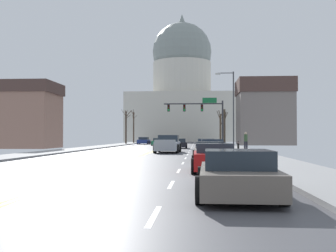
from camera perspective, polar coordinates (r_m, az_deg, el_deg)
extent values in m
cube|color=#48484D|center=(42.82, -1.79, -3.38)|extent=(14.00, 180.00, 0.06)
cube|color=yellow|center=(42.83, -1.95, -3.34)|extent=(0.10, 176.40, 0.00)
cube|color=yellow|center=(42.81, -1.63, -3.34)|extent=(0.10, 176.40, 0.00)
cube|color=silver|center=(8.26, -1.89, -11.92)|extent=(0.12, 2.20, 0.00)
cube|color=silver|center=(13.38, 0.43, -7.83)|extent=(0.12, 2.20, 0.00)
cube|color=silver|center=(18.55, 1.44, -6.01)|extent=(0.12, 2.20, 0.00)
cube|color=silver|center=(23.73, 2.01, -4.98)|extent=(0.12, 2.20, 0.00)
cube|color=silver|center=(28.92, 2.37, -4.32)|extent=(0.12, 2.20, 0.00)
cube|color=silver|center=(34.12, 2.63, -3.86)|extent=(0.12, 2.20, 0.00)
cube|color=silver|center=(39.31, 2.81, -3.52)|extent=(0.12, 2.20, 0.00)
cube|color=silver|center=(44.51, 2.95, -3.26)|extent=(0.12, 2.20, 0.00)
cube|color=silver|center=(49.70, 3.07, -3.06)|extent=(0.12, 2.20, 0.00)
cube|color=silver|center=(54.90, 3.16, -2.89)|extent=(0.12, 2.20, 0.00)
cube|color=silver|center=(60.10, 3.23, -2.75)|extent=(0.12, 2.20, 0.00)
cube|color=silver|center=(65.29, 3.30, -2.64)|extent=(0.12, 2.20, 0.00)
cube|color=silver|center=(70.49, 3.35, -2.54)|extent=(0.12, 2.20, 0.00)
cube|color=silver|center=(75.69, 3.40, -2.46)|extent=(0.12, 2.20, 0.00)
cube|color=silver|center=(80.89, 3.44, -2.38)|extent=(0.12, 2.20, 0.00)
cube|color=silver|center=(86.09, 3.47, -2.32)|extent=(0.12, 2.20, 0.00)
cube|color=silver|center=(91.29, 3.51, -2.26)|extent=(0.12, 2.20, 0.00)
cube|color=silver|center=(96.49, 3.53, -2.21)|extent=(0.12, 2.20, 0.00)
cube|color=silver|center=(101.69, 3.56, -2.16)|extent=(0.12, 2.20, 0.00)
cube|color=silver|center=(106.89, 3.58, -2.12)|extent=(0.12, 2.20, 0.00)
cube|color=silver|center=(20.12, -18.99, -5.57)|extent=(0.12, 2.20, 0.00)
cube|color=silver|center=(24.98, -14.31, -4.76)|extent=(0.12, 2.20, 0.00)
cube|color=silver|center=(29.95, -11.17, -4.19)|extent=(0.12, 2.20, 0.00)
cube|color=silver|center=(34.99, -8.93, -3.78)|extent=(0.12, 2.20, 0.00)
cube|color=silver|center=(40.07, -7.26, -3.47)|extent=(0.12, 2.20, 0.00)
cube|color=silver|center=(45.18, -5.97, -3.23)|extent=(0.12, 2.20, 0.00)
cube|color=silver|center=(50.31, -4.94, -3.03)|extent=(0.12, 2.20, 0.00)
cube|color=silver|center=(55.45, -4.10, -2.87)|extent=(0.12, 2.20, 0.00)
cube|color=silver|center=(60.60, -3.41, -2.74)|extent=(0.12, 2.20, 0.00)
cube|color=silver|center=(65.76, -2.82, -2.63)|extent=(0.12, 2.20, 0.00)
cube|color=silver|center=(70.92, -2.32, -2.53)|extent=(0.12, 2.20, 0.00)
cube|color=silver|center=(76.09, -1.89, -2.45)|extent=(0.12, 2.20, 0.00)
cube|color=silver|center=(81.26, -1.51, -2.38)|extent=(0.12, 2.20, 0.00)
cube|color=silver|center=(86.44, -1.17, -2.31)|extent=(0.12, 2.20, 0.00)
cube|color=silver|center=(91.62, -0.88, -2.26)|extent=(0.12, 2.20, 0.00)
cube|color=silver|center=(96.80, -0.62, -2.21)|extent=(0.12, 2.20, 0.00)
cube|color=silver|center=(101.98, -0.38, -2.16)|extent=(0.12, 2.20, 0.00)
cube|color=silver|center=(107.17, -0.17, -2.12)|extent=(0.12, 2.20, 0.00)
cube|color=gray|center=(42.80, 9.63, -3.23)|extent=(3.00, 180.00, 0.14)
cube|color=gray|center=(44.49, -12.76, -3.15)|extent=(3.00, 180.00, 0.14)
cylinder|color=#28282D|center=(56.80, 7.32, 0.35)|extent=(0.22, 0.22, 6.04)
cylinder|color=#28282D|center=(56.84, 3.38, 2.99)|extent=(7.80, 0.16, 0.16)
cube|color=black|center=(56.80, 4.56, 2.42)|extent=(0.32, 0.28, 0.92)
sphere|color=#330504|center=(56.66, 4.56, 2.72)|extent=(0.22, 0.22, 0.22)
sphere|color=#332B05|center=(56.64, 4.56, 2.44)|extent=(0.22, 0.22, 0.22)
sphere|color=#19CC47|center=(56.63, 4.56, 2.15)|extent=(0.22, 0.22, 0.22)
cube|color=black|center=(56.83, 2.20, 2.42)|extent=(0.32, 0.28, 0.92)
sphere|color=#330504|center=(56.69, 2.20, 2.71)|extent=(0.22, 0.22, 0.22)
sphere|color=#332B05|center=(56.67, 2.20, 2.43)|extent=(0.22, 0.22, 0.22)
sphere|color=#19CC47|center=(56.65, 2.20, 2.15)|extent=(0.22, 0.22, 0.22)
cube|color=black|center=(56.93, 0.08, 2.41)|extent=(0.32, 0.28, 0.92)
sphere|color=#330504|center=(56.79, 0.07, 2.70)|extent=(0.22, 0.22, 0.22)
sphere|color=#332B05|center=(56.78, 0.07, 2.42)|extent=(0.22, 0.22, 0.22)
sphere|color=#19CC47|center=(56.76, 0.07, 2.14)|extent=(0.22, 0.22, 0.22)
cube|color=#146033|center=(56.92, 5.58, 3.44)|extent=(1.90, 0.06, 0.70)
cylinder|color=#333338|center=(46.85, 8.76, 2.14)|extent=(0.14, 0.14, 8.37)
cylinder|color=#333338|center=(47.20, 7.72, 7.04)|extent=(1.68, 0.09, 0.09)
cube|color=#B2B2AD|center=(47.15, 6.69, 6.96)|extent=(0.56, 0.24, 0.16)
cube|color=beige|center=(116.01, 1.88, 1.09)|extent=(29.06, 18.46, 12.76)
cylinder|color=beige|center=(116.96, 1.88, 6.38)|extent=(15.74, 15.74, 8.82)
sphere|color=gray|center=(118.14, 1.88, 9.85)|extent=(16.07, 16.07, 16.07)
cone|color=gray|center=(120.27, 1.87, 14.17)|extent=(1.80, 1.80, 2.40)
cube|color=black|center=(51.82, 1.46, -2.49)|extent=(1.93, 4.27, 0.59)
cube|color=#232D38|center=(51.55, 1.46, -1.93)|extent=(1.65, 2.10, 0.43)
cylinder|color=black|center=(53.16, 0.51, -2.60)|extent=(0.24, 0.65, 0.64)
cylinder|color=black|center=(53.12, 2.48, -2.60)|extent=(0.24, 0.65, 0.64)
cylinder|color=black|center=(50.54, 0.40, -2.67)|extent=(0.24, 0.65, 0.64)
cylinder|color=black|center=(50.50, 2.47, -2.67)|extent=(0.24, 0.65, 0.64)
cube|color=navy|center=(44.87, 5.10, -2.63)|extent=(1.93, 4.49, 0.65)
cube|color=#232D38|center=(44.75, 5.10, -1.96)|extent=(1.67, 2.15, 0.40)
cylinder|color=black|center=(46.26, 3.94, -2.79)|extent=(0.23, 0.64, 0.64)
cylinder|color=black|center=(46.26, 6.25, -2.79)|extent=(0.23, 0.64, 0.64)
cylinder|color=black|center=(43.49, 3.88, -2.89)|extent=(0.23, 0.64, 0.64)
cylinder|color=black|center=(43.50, 6.33, -2.88)|extent=(0.23, 0.64, 0.64)
cube|color=#ADB2B7|center=(38.64, -0.02, -2.69)|extent=(2.03, 5.78, 0.75)
cube|color=#1E2833|center=(39.44, 0.08, -1.67)|extent=(1.82, 1.98, 0.62)
cube|color=#ADB2B7|center=(35.83, -0.41, -2.02)|extent=(1.79, 0.13, 0.22)
cylinder|color=black|center=(40.46, -1.19, -2.90)|extent=(0.29, 0.80, 0.80)
cylinder|color=black|center=(40.30, 1.57, -2.90)|extent=(0.29, 0.80, 0.80)
cylinder|color=black|center=(37.03, -1.75, -3.04)|extent=(0.29, 0.80, 0.80)
cylinder|color=black|center=(36.86, 1.26, -3.05)|extent=(0.29, 0.80, 0.80)
cube|color=navy|center=(31.50, 5.90, -3.15)|extent=(1.81, 4.24, 0.69)
cube|color=#232D38|center=(31.34, 5.91, -2.15)|extent=(1.56, 1.95, 0.42)
cylinder|color=black|center=(32.78, 4.26, -3.41)|extent=(0.23, 0.64, 0.64)
cylinder|color=black|center=(32.86, 7.30, -3.39)|extent=(0.23, 0.64, 0.64)
cylinder|color=black|center=(30.17, 4.37, -3.59)|extent=(0.23, 0.64, 0.64)
cylinder|color=black|center=(30.27, 7.67, -3.57)|extent=(0.23, 0.64, 0.64)
cube|color=#6B6056|center=(25.15, 5.60, -3.76)|extent=(1.84, 4.26, 0.57)
cube|color=#232D38|center=(24.88, 5.62, -2.61)|extent=(1.60, 2.05, 0.45)
cylinder|color=black|center=(26.44, 3.55, -3.91)|extent=(0.23, 0.64, 0.64)
cylinder|color=black|center=(26.52, 7.41, -3.90)|extent=(0.23, 0.64, 0.64)
cylinder|color=black|center=(23.82, 3.59, -4.20)|extent=(0.23, 0.64, 0.64)
cylinder|color=black|center=(23.90, 7.87, -4.18)|extent=(0.23, 0.64, 0.64)
cube|color=#B71414|center=(18.21, 6.18, -4.55)|extent=(1.73, 4.25, 0.66)
cube|color=#232D38|center=(18.00, 6.20, -2.93)|extent=(1.51, 1.95, 0.38)
cylinder|color=black|center=(19.51, 3.50, -4.84)|extent=(0.22, 0.64, 0.64)
cylinder|color=black|center=(19.58, 8.51, -4.82)|extent=(0.22, 0.64, 0.64)
cylinder|color=black|center=(16.89, 3.48, -5.39)|extent=(0.22, 0.64, 0.64)
cylinder|color=black|center=(16.97, 9.26, -5.36)|extent=(0.22, 0.64, 0.64)
cube|color=#6B6056|center=(10.97, 9.24, -6.95)|extent=(1.92, 4.66, 0.56)
cube|color=#232D38|center=(10.71, 9.32, -4.37)|extent=(1.65, 2.12, 0.45)
cylinder|color=black|center=(12.38, 4.53, -6.88)|extent=(0.23, 0.64, 0.64)
cylinder|color=black|center=(12.49, 12.98, -6.80)|extent=(0.23, 0.64, 0.64)
cylinder|color=black|center=(9.53, 4.33, -8.55)|extent=(0.23, 0.64, 0.64)
cylinder|color=black|center=(9.68, 15.30, -8.40)|extent=(0.23, 0.64, 0.64)
cube|color=#1E7247|center=(66.20, -1.25, -2.24)|extent=(1.86, 4.69, 0.58)
cube|color=#232D38|center=(66.61, -1.21, -1.81)|extent=(1.62, 2.31, 0.40)
cylinder|color=black|center=(64.67, -0.57, -2.37)|extent=(0.22, 0.64, 0.64)
cylinder|color=black|center=(64.85, -2.18, -2.37)|extent=(0.22, 0.64, 0.64)
cylinder|color=black|center=(67.56, -0.35, -2.33)|extent=(0.22, 0.64, 0.64)
cylinder|color=black|center=(67.74, -1.89, -2.32)|extent=(0.22, 0.64, 0.64)
cube|color=navy|center=(75.93, -3.27, -2.08)|extent=(1.90, 4.24, 0.66)
cube|color=#232D38|center=(76.01, -3.26, -1.66)|extent=(1.64, 2.00, 0.46)
cylinder|color=black|center=(74.51, -2.72, -2.23)|extent=(0.23, 0.64, 0.64)
cylinder|color=black|center=(74.78, -4.11, -2.23)|extent=(0.23, 0.64, 0.64)
cylinder|color=black|center=(77.10, -2.46, -2.20)|extent=(0.23, 0.64, 0.64)
cylinder|color=black|center=(77.36, -3.80, -2.19)|extent=(0.23, 0.64, 0.64)
cube|color=#8C6656|center=(55.94, -20.28, 0.62)|extent=(10.97, 6.84, 6.64)
cube|color=#47332D|center=(56.21, -20.25, 4.73)|extent=(11.41, 7.12, 1.42)
cube|color=slate|center=(72.38, 12.77, 0.86)|extent=(8.62, 8.61, 8.43)
cube|color=#47332D|center=(72.78, 12.74, 5.12)|extent=(8.97, 8.96, 2.40)
cylinder|color=#4C3D2D|center=(67.62, 7.03, -0.43)|extent=(0.30, 0.30, 4.81)
cylinder|color=#4C3D2D|center=(67.09, 6.79, 1.40)|extent=(0.72, 1.26, 1.47)
cylinder|color=#4C3D2D|center=(67.21, 7.22, 0.43)|extent=(0.53, 0.99, 1.11)
cylinder|color=#4C3D2D|center=(68.11, 6.93, 1.02)|extent=(0.30, 1.00, 0.99)
cylinder|color=#4C3D2D|center=(67.13, 6.92, 1.65)|extent=(0.44, 1.23, 1.05)
cylinder|color=#4C3D2D|center=(68.12, 7.18, 1.53)|extent=(0.52, 0.94, 1.51)
cylinder|color=#423328|center=(83.57, -4.62, -0.19)|extent=(0.26, 0.26, 6.01)
cylinder|color=#423328|center=(84.22, -4.79, 1.78)|extent=(0.81, 1.10, 1.10)
cylinder|color=#423328|center=(83.30, -4.57, 1.47)|extent=(0.36, 0.80, 0.90)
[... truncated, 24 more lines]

